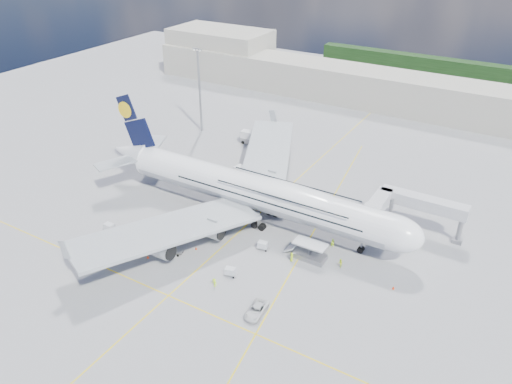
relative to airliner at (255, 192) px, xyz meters
The scene contains 31 objects.
ground 12.13m from the airliner, 91.49° to the right, with size 300.00×300.00×0.00m, color gray.
taxi_line_main 12.13m from the airliner, 91.49° to the right, with size 0.25×220.00×0.01m, color yellow.
taxi_line_cross 30.78m from the airliner, 90.50° to the right, with size 120.00×0.25×0.01m, color yellow.
taxi_line_diag 15.36m from the airliner, ahead, with size 0.25×100.00×0.01m, color yellow.
airliner is the anchor object (origin of this frame).
jet_bridge 31.50m from the airliner, 20.31° to the left, with size 18.80×12.10×8.50m.
cargo_loader 18.87m from the airliner, 23.23° to the right, with size 8.53×3.20×3.67m.
light_mast 53.72m from the airliner, 139.00° to the left, with size 3.00×0.70×25.50m.
terminal 85.00m from the airliner, 90.18° to the left, with size 180.00×16.00×12.00m, color #B2AD9E.
hangar 114.20m from the airliner, 127.98° to the left, with size 40.00×22.00×18.00m, color #B2AD9E.
dolly_row_a 32.26m from the airliner, 140.15° to the right, with size 2.85×1.52×1.80m.
dolly_row_b 21.72m from the airliner, 110.89° to the right, with size 3.81×3.02×0.49m.
dolly_row_c 21.13m from the airliner, 149.20° to the right, with size 2.84×1.85×0.39m.
dolly_back 20.00m from the airliner, 140.90° to the right, with size 2.83×1.68×1.72m.
dolly_nose_far 21.28m from the airliner, 72.58° to the right, with size 2.83×1.99×1.62m.
dolly_nose_near 13.03m from the airliner, 51.72° to the right, with size 2.78×1.75×1.65m.
baggage_tug 21.39m from the airliner, 123.77° to the right, with size 2.55×1.40×1.52m.
catering_truck_inner 17.74m from the airliner, 129.00° to the left, with size 6.86×3.18×3.97m.
catering_truck_outer 40.96m from the airliner, 122.58° to the left, with size 6.47×2.59×3.84m.
service_van 30.85m from the airliner, 58.84° to the right, with size 2.61×5.66×1.57m, color silver.
crew_nose 20.08m from the airliner, ahead, with size 0.71×0.47×1.95m, color #C2FF1A.
crew_loader 24.70m from the airliner, 16.13° to the right, with size 0.92×0.72×1.89m, color #E4F91A.
crew_wing 24.44m from the airliner, 134.07° to the right, with size 0.92×0.38×1.58m, color #C6F419.
crew_van 18.08m from the airliner, 34.53° to the right, with size 0.93×0.61×1.91m, color #B8E017.
crew_tug 25.10m from the airliner, 77.12° to the right, with size 1.18×0.68×1.83m, color #BAF419.
cone_nose 35.32m from the airliner, 12.68° to the right, with size 0.49×0.49×0.62m.
cone_wing_left_inner 23.31m from the airliner, 113.91° to the left, with size 0.46×0.46×0.58m.
cone_wing_left_outer 36.96m from the airliner, 120.64° to the left, with size 0.50×0.50×0.64m.
cone_wing_right_inner 18.02m from the airliner, 105.17° to the right, with size 0.44×0.44×0.56m.
cone_wing_right_outer 26.67m from the airliner, 114.85° to the right, with size 0.48×0.48×0.61m.
cone_tail 40.68m from the airliner, behind, with size 0.48×0.48×0.61m.
Camera 1 is at (48.47, -70.80, 60.35)m, focal length 35.00 mm.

